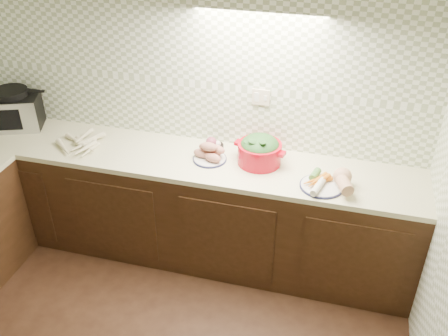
% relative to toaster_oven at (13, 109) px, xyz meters
% --- Properties ---
extents(room, '(3.60, 3.60, 2.60)m').
position_rel_toaster_oven_xyz_m(room, '(1.47, -1.63, 0.58)').
color(room, black).
rests_on(room, ground).
extents(counter, '(3.60, 3.60, 0.90)m').
position_rel_toaster_oven_xyz_m(counter, '(0.79, -0.94, -0.60)').
color(counter, black).
rests_on(counter, ground).
extents(toaster_oven, '(0.53, 0.48, 0.31)m').
position_rel_toaster_oven_xyz_m(toaster_oven, '(0.00, 0.00, 0.00)').
color(toaster_oven, black).
rests_on(toaster_oven, counter).
extents(parsnip_pile, '(0.36, 0.38, 0.07)m').
position_rel_toaster_oven_xyz_m(parsnip_pile, '(0.70, -0.20, -0.12)').
color(parsnip_pile, beige).
rests_on(parsnip_pile, counter).
extents(sweet_potato_plate, '(0.26, 0.25, 0.15)m').
position_rel_toaster_oven_xyz_m(sweet_potato_plate, '(1.71, -0.11, -0.09)').
color(sweet_potato_plate, '#16183A').
rests_on(sweet_potato_plate, counter).
extents(onion_bowl, '(0.16, 0.16, 0.12)m').
position_rel_toaster_oven_xyz_m(onion_bowl, '(1.70, 0.01, -0.10)').
color(onion_bowl, black).
rests_on(onion_bowl, counter).
extents(dutch_oven, '(0.39, 0.38, 0.22)m').
position_rel_toaster_oven_xyz_m(dutch_oven, '(2.07, -0.06, -0.04)').
color(dutch_oven, '#AF0516').
rests_on(dutch_oven, counter).
extents(veg_plate, '(0.37, 0.35, 0.14)m').
position_rel_toaster_oven_xyz_m(veg_plate, '(2.60, -0.23, -0.10)').
color(veg_plate, '#16183A').
rests_on(veg_plate, counter).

